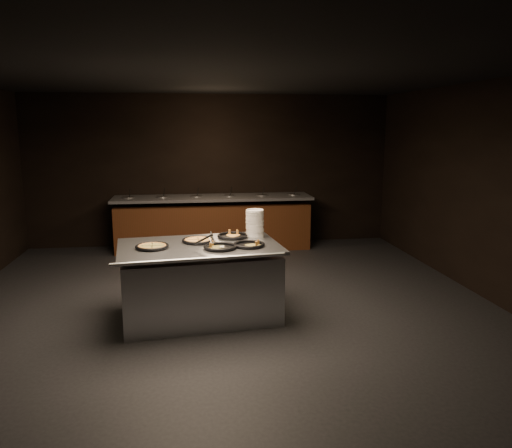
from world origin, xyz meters
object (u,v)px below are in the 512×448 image
(pan_cheese_whole, at_px, (198,240))
(plate_stack, at_px, (255,223))
(pan_veggie_whole, at_px, (152,246))
(serving_counter, at_px, (200,283))

(pan_cheese_whole, bearing_deg, plate_stack, 14.77)
(plate_stack, xyz_separation_m, pan_cheese_whole, (-0.72, -0.19, -0.15))
(plate_stack, xyz_separation_m, pan_veggie_whole, (-1.26, -0.44, -0.15))
(plate_stack, distance_m, pan_cheese_whole, 0.76)
(pan_veggie_whole, bearing_deg, serving_counter, 9.66)
(plate_stack, relative_size, pan_veggie_whole, 0.89)
(pan_cheese_whole, bearing_deg, pan_veggie_whole, -154.87)
(serving_counter, distance_m, pan_cheese_whole, 0.52)
(serving_counter, distance_m, plate_stack, 1.03)
(pan_veggie_whole, height_order, pan_cheese_whole, same)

